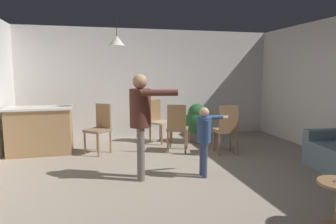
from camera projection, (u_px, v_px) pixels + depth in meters
ground at (187, 178)px, 4.65m from camera, size 7.68×7.68×0.00m
wall_back at (150, 84)px, 7.56m from camera, size 6.40×0.10×2.70m
kitchen_counter at (40, 130)px, 6.00m from camera, size 1.26×0.66×0.95m
person_adult at (141, 115)px, 4.50m from camera, size 0.77×0.54×1.62m
person_child at (204, 134)px, 4.65m from camera, size 0.57×0.33×1.10m
dining_chair_by_counter at (158, 119)px, 6.99m from camera, size 0.59×0.59×1.00m
dining_chair_near_wall at (227, 128)px, 5.92m from camera, size 0.46×0.46×1.00m
dining_chair_centre_back at (177, 126)px, 6.10m from camera, size 0.55×0.55×1.00m
dining_chair_spare at (100, 126)px, 6.07m from camera, size 0.59×0.59×1.00m
potted_plant_corner at (197, 121)px, 7.01m from camera, size 0.59×0.59×0.91m
ceiling_light_pendant at (117, 41)px, 5.77m from camera, size 0.32×0.32×0.55m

